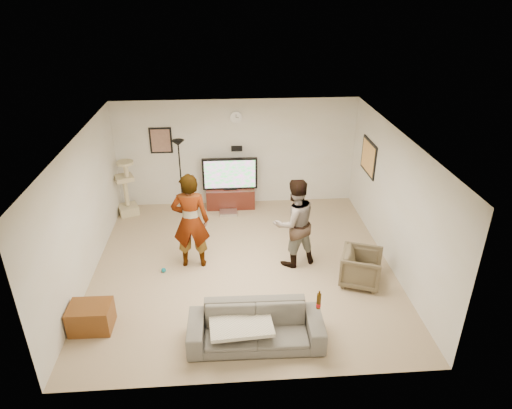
{
  "coord_description": "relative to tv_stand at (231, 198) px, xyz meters",
  "views": [
    {
      "loc": [
        -0.28,
        -7.09,
        4.81
      ],
      "look_at": [
        0.26,
        0.2,
        1.18
      ],
      "focal_mm": 31.59,
      "sensor_mm": 36.0,
      "label": 1
    }
  ],
  "objects": [
    {
      "name": "console_box",
      "position": [
        -0.06,
        -0.4,
        -0.2
      ],
      "size": [
        0.4,
        0.3,
        0.07
      ],
      "primitive_type": "cube",
      "color": "silver",
      "rests_on": "floor"
    },
    {
      "name": "cat_tree",
      "position": [
        -2.36,
        -0.19,
        0.42
      ],
      "size": [
        0.55,
        0.55,
        1.3
      ],
      "primitive_type": "cube",
      "rotation": [
        0.0,
        0.0,
        0.4
      ],
      "color": "tan",
      "rests_on": "floor"
    },
    {
      "name": "tv_screen",
      "position": [
        0.0,
        -0.04,
        0.61
      ],
      "size": [
        1.16,
        0.01,
        0.66
      ],
      "primitive_type": "cube",
      "color": "#21D438",
      "rests_on": "tv"
    },
    {
      "name": "armchair",
      "position": [
        2.22,
        -3.19,
        0.08
      ],
      "size": [
        0.89,
        0.87,
        0.63
      ],
      "primitive_type": "imported",
      "rotation": [
        0.0,
        0.0,
        1.21
      ],
      "color": "brown",
      "rests_on": "floor"
    },
    {
      "name": "ceiling",
      "position": [
        0.17,
        -2.5,
        2.28
      ],
      "size": [
        5.5,
        5.5,
        0.02
      ],
      "primitive_type": "cube",
      "color": "silver",
      "rests_on": "wall_back"
    },
    {
      "name": "person_left",
      "position": [
        -0.76,
        -2.39,
        0.69
      ],
      "size": [
        0.69,
        0.46,
        1.85
      ],
      "primitive_type": "imported",
      "rotation": [
        0.0,
        0.0,
        3.11
      ],
      "color": "#B7B7B7",
      "rests_on": "floor"
    },
    {
      "name": "wall_clock",
      "position": [
        0.17,
        0.22,
        1.87
      ],
      "size": [
        0.26,
        0.04,
        0.26
      ],
      "primitive_type": "cylinder",
      "rotation": [
        1.57,
        0.0,
        0.0
      ],
      "color": "white",
      "rests_on": "wall_back"
    },
    {
      "name": "wall_left",
      "position": [
        -2.58,
        -2.5,
        1.02
      ],
      "size": [
        0.04,
        5.5,
        2.5
      ],
      "primitive_type": "cube",
      "color": "beige",
      "rests_on": "floor"
    },
    {
      "name": "wall_back",
      "position": [
        0.17,
        0.25,
        1.02
      ],
      "size": [
        5.5,
        0.04,
        2.5
      ],
      "primitive_type": "cube",
      "color": "beige",
      "rests_on": "floor"
    },
    {
      "name": "wall_front",
      "position": [
        0.17,
        -5.25,
        1.02
      ],
      "size": [
        5.5,
        0.04,
        2.5
      ],
      "primitive_type": "cube",
      "color": "beige",
      "rests_on": "floor"
    },
    {
      "name": "picture_right",
      "position": [
        2.9,
        -0.9,
        1.27
      ],
      "size": [
        0.03,
        0.78,
        0.62
      ],
      "primitive_type": "cube",
      "color": "#EBA254",
      "rests_on": "wall_right"
    },
    {
      "name": "wall_speaker",
      "position": [
        0.17,
        0.19,
        1.15
      ],
      "size": [
        0.25,
        0.1,
        0.1
      ],
      "primitive_type": "cube",
      "color": "black",
      "rests_on": "wall_back"
    },
    {
      "name": "throw_blanket",
      "position": [
        0.04,
        -4.52,
        0.16
      ],
      "size": [
        0.95,
        0.76,
        0.06
      ],
      "primitive_type": "cube",
      "rotation": [
        0.0,
        0.0,
        0.07
      ],
      "color": "beige",
      "rests_on": "sofa"
    },
    {
      "name": "floor",
      "position": [
        0.17,
        -2.5,
        -0.24
      ],
      "size": [
        5.5,
        5.5,
        0.02
      ],
      "primitive_type": "cube",
      "color": "tan",
      "rests_on": "ground"
    },
    {
      "name": "tv_stand",
      "position": [
        0.0,
        0.0,
        0.0
      ],
      "size": [
        1.12,
        0.45,
        0.47
      ],
      "primitive_type": "cube",
      "color": "#3E160F",
      "rests_on": "floor"
    },
    {
      "name": "beer_bottle",
      "position": [
        1.17,
        -4.52,
        0.47
      ],
      "size": [
        0.06,
        0.06,
        0.25
      ],
      "primitive_type": "cylinder",
      "color": "#3A2305",
      "rests_on": "sofa"
    },
    {
      "name": "sofa",
      "position": [
        0.26,
        -4.52,
        0.05
      ],
      "size": [
        1.99,
        0.81,
        0.58
      ],
      "primitive_type": "imported",
      "rotation": [
        0.0,
        0.0,
        -0.02
      ],
      "color": "#59564F",
      "rests_on": "floor"
    },
    {
      "name": "picture_back",
      "position": [
        -1.53,
        0.23,
        1.37
      ],
      "size": [
        0.42,
        0.03,
        0.52
      ],
      "primitive_type": "cube",
      "color": "#7C594C",
      "rests_on": "wall_back"
    },
    {
      "name": "person_right",
      "position": [
        1.12,
        -2.47,
        0.62
      ],
      "size": [
        1.0,
        0.89,
        1.71
      ],
      "primitive_type": "imported",
      "rotation": [
        0.0,
        0.0,
        3.48
      ],
      "color": "navy",
      "rests_on": "floor"
    },
    {
      "name": "toy_ball",
      "position": [
        -1.3,
        -2.61,
        -0.19
      ],
      "size": [
        0.08,
        0.08,
        0.08
      ],
      "primitive_type": "sphere",
      "color": "#0D7486",
      "rests_on": "floor"
    },
    {
      "name": "tv",
      "position": [
        0.0,
        0.0,
        0.61
      ],
      "size": [
        1.26,
        0.08,
        0.75
      ],
      "primitive_type": "cube",
      "color": "black",
      "rests_on": "tv_stand"
    },
    {
      "name": "side_table",
      "position": [
        -2.23,
        -4.03,
        -0.02
      ],
      "size": [
        0.64,
        0.48,
        0.42
      ],
      "primitive_type": "cube",
      "rotation": [
        0.0,
        0.0,
        -0.01
      ],
      "color": "#5A3213",
      "rests_on": "floor"
    },
    {
      "name": "wall_right",
      "position": [
        2.92,
        -2.5,
        1.02
      ],
      "size": [
        0.04,
        5.5,
        2.5
      ],
      "primitive_type": "cube",
      "color": "beige",
      "rests_on": "floor"
    },
    {
      "name": "floor_lamp",
      "position": [
        -1.11,
        -0.11,
        0.61
      ],
      "size": [
        0.32,
        0.32,
        1.69
      ],
      "primitive_type": "cylinder",
      "color": "black",
      "rests_on": "floor"
    }
  ]
}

